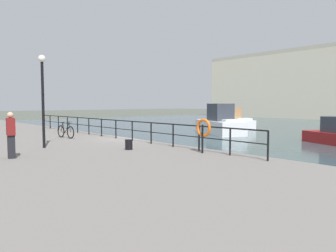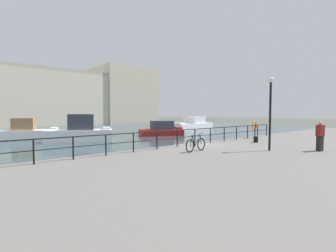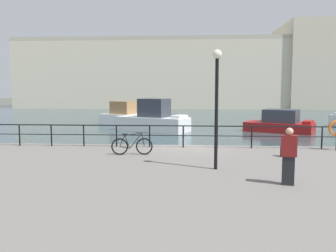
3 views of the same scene
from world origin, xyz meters
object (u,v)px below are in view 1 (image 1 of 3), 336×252
at_px(moored_green_narrowboat, 220,123).
at_px(parked_bicycle, 66,131).
at_px(mooring_bollard, 129,145).
at_px(life_ring_stand, 203,129).
at_px(moored_harbor_tender, 231,121).
at_px(quay_lamp_post, 43,88).
at_px(standing_person, 11,135).

bearing_deg(moored_green_narrowboat, parked_bicycle, -61.03).
height_order(moored_green_narrowboat, mooring_bollard, moored_green_narrowboat).
distance_m(moored_green_narrowboat, life_ring_stand, 16.47).
distance_m(moored_harbor_tender, quay_lamp_post, 24.67).
distance_m(moored_green_narrowboat, mooring_bollard, 16.46).
distance_m(parked_bicycle, mooring_bollard, 6.41).
bearing_deg(moored_green_narrowboat, quay_lamp_post, -50.46).
xyz_separation_m(moored_green_narrowboat, mooring_bollard, (7.16, -14.83, -0.01)).
bearing_deg(parked_bicycle, quay_lamp_post, -43.07).
xyz_separation_m(mooring_bollard, life_ring_stand, (2.78, 1.72, 0.75)).
height_order(moored_green_narrowboat, life_ring_stand, moored_green_narrowboat).
bearing_deg(life_ring_stand, moored_harbor_tender, 124.72).
relative_size(moored_harbor_tender, parked_bicycle, 3.49).
distance_m(parked_bicycle, life_ring_stand, 9.38).
relative_size(parked_bicycle, life_ring_stand, 1.26).
relative_size(parked_bicycle, mooring_bollard, 4.01).
relative_size(moored_harbor_tender, mooring_bollard, 13.98).
relative_size(moored_green_narrowboat, life_ring_stand, 4.76).
bearing_deg(parked_bicycle, moored_harbor_tender, 94.36).
relative_size(life_ring_stand, standing_person, 0.83).
distance_m(moored_green_narrowboat, quay_lamp_post, 18.03).
relative_size(moored_harbor_tender, life_ring_stand, 4.40).
bearing_deg(mooring_bollard, standing_person, -102.83).
relative_size(moored_green_narrowboat, parked_bicycle, 3.76).
bearing_deg(standing_person, parked_bicycle, -118.43).
height_order(moored_green_narrowboat, standing_person, moored_green_narrowboat).
bearing_deg(parked_bicycle, moored_green_narrowboat, 86.24).
xyz_separation_m(moored_green_narrowboat, quay_lamp_post, (4.15, -17.37, 2.46)).
xyz_separation_m(quay_lamp_post, standing_person, (1.99, -1.92, -1.83)).
bearing_deg(moored_harbor_tender, parked_bicycle, -56.58).
relative_size(moored_harbor_tender, standing_person, 3.64).
bearing_deg(moored_harbor_tender, mooring_bollard, -40.89).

